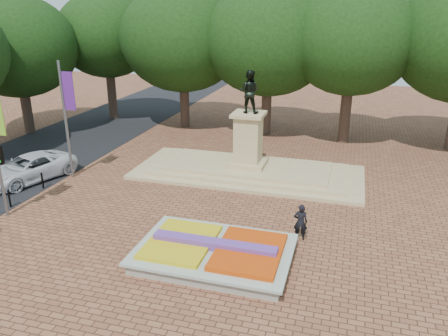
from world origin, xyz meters
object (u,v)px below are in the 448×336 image
Objects in this scene: monument at (248,161)px; pedestrian at (301,222)px; flower_bed at (215,252)px; van at (29,168)px.

pedestrian is (4.15, -7.25, -0.03)m from monument.
monument is (-1.03, 10.00, 0.50)m from flower_bed.
flower_bed is at bearing 36.65° from pedestrian.
van is 16.64m from pedestrian.
monument is at bearing 40.13° from van.
monument reaches higher than pedestrian.
pedestrian reaches higher than van.
van is at bearing -13.50° from pedestrian.
pedestrian is (3.12, 2.75, 0.47)m from flower_bed.
monument reaches higher than van.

